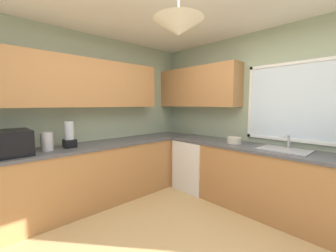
% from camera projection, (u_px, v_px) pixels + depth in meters
% --- Properties ---
extents(room_shell, '(4.06, 3.80, 2.64)m').
position_uv_depth(room_shell, '(162.00, 78.00, 2.84)').
color(room_shell, '#9EAD8E').
rests_on(room_shell, ground_plane).
extents(counter_run_left, '(0.65, 3.41, 0.91)m').
position_uv_depth(counter_run_left, '(99.00, 173.00, 3.21)').
color(counter_run_left, '#AD7542').
rests_on(counter_run_left, ground_plane).
extents(counter_run_back, '(3.15, 0.65, 0.91)m').
position_uv_depth(counter_run_back, '(267.00, 181.00, 2.89)').
color(counter_run_back, '#AD7542').
rests_on(counter_run_back, ground_plane).
extents(dishwasher, '(0.60, 0.60, 0.86)m').
position_uv_depth(dishwasher, '(196.00, 164.00, 3.75)').
color(dishwasher, white).
rests_on(dishwasher, ground_plane).
extents(microwave, '(0.48, 0.36, 0.29)m').
position_uv_depth(microwave, '(12.00, 143.00, 2.44)').
color(microwave, black).
rests_on(microwave, counter_run_left).
extents(kettle, '(0.14, 0.14, 0.23)m').
position_uv_depth(kettle, '(47.00, 142.00, 2.67)').
color(kettle, '#B7B7BC').
rests_on(kettle, counter_run_left).
extents(sink_assembly, '(0.58, 0.40, 0.19)m').
position_uv_depth(sink_assembly, '(284.00, 149.00, 2.70)').
color(sink_assembly, '#9EA0A5').
rests_on(sink_assembly, counter_run_back).
extents(bowl, '(0.21, 0.21, 0.09)m').
position_uv_depth(bowl, '(234.00, 140.00, 3.21)').
color(bowl, beige).
rests_on(bowl, counter_run_back).
extents(blender_appliance, '(0.15, 0.15, 0.36)m').
position_uv_depth(blender_appliance, '(69.00, 136.00, 2.87)').
color(blender_appliance, black).
rests_on(blender_appliance, counter_run_left).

